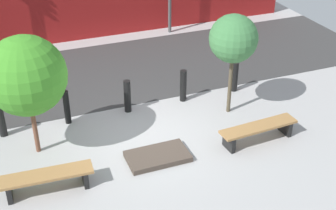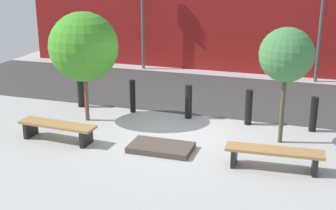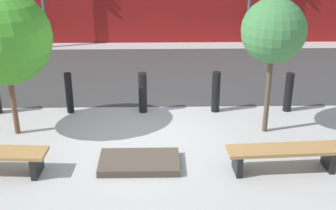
{
  "view_description": "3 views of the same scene",
  "coord_description": "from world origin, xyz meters",
  "px_view_note": "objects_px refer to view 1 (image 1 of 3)",
  "views": [
    {
      "loc": [
        -2.95,
        -9.15,
        6.47
      ],
      "look_at": [
        0.54,
        -0.25,
        0.93
      ],
      "focal_mm": 50.0,
      "sensor_mm": 36.0,
      "label": 1
    },
    {
      "loc": [
        3.14,
        -10.19,
        4.22
      ],
      "look_at": [
        -0.03,
        -0.35,
        0.88
      ],
      "focal_mm": 50.0,
      "sensor_mm": 36.0,
      "label": 2
    },
    {
      "loc": [
        0.37,
        -8.16,
        4.35
      ],
      "look_at": [
        0.51,
        -0.88,
        1.14
      ],
      "focal_mm": 50.0,
      "sensor_mm": 36.0,
      "label": 3
    }
  ],
  "objects_px": {
    "tree_behind_right_bench": "(233,39)",
    "bollard_far_left": "(1,120)",
    "bench_right": "(258,130)",
    "bollard_left": "(67,107)",
    "bollard_right": "(183,86)",
    "bollard_far_right": "(235,77)",
    "bollard_center": "(127,96)",
    "tree_behind_left_bench": "(26,76)",
    "bench_left": "(47,178)",
    "planter_bed": "(158,156)"
  },
  "relations": [
    {
      "from": "tree_behind_right_bench",
      "to": "bollard_far_left",
      "type": "relative_size",
      "value": 3.13
    },
    {
      "from": "bench_right",
      "to": "bollard_far_left",
      "type": "height_order",
      "value": "bollard_far_left"
    },
    {
      "from": "bollard_left",
      "to": "bollard_right",
      "type": "relative_size",
      "value": 1.0
    },
    {
      "from": "bollard_right",
      "to": "bollard_far_right",
      "type": "distance_m",
      "value": 1.61
    },
    {
      "from": "bollard_right",
      "to": "bench_right",
      "type": "bearing_deg",
      "value": -70.21
    },
    {
      "from": "bollard_left",
      "to": "bollard_center",
      "type": "bearing_deg",
      "value": 0.0
    },
    {
      "from": "tree_behind_left_bench",
      "to": "bollard_left",
      "type": "distance_m",
      "value": 2.03
    },
    {
      "from": "bollard_far_right",
      "to": "bench_left",
      "type": "bearing_deg",
      "value": -156.38
    },
    {
      "from": "bollard_center",
      "to": "bollard_far_right",
      "type": "xyz_separation_m",
      "value": [
        3.22,
        0.0,
        -0.01
      ]
    },
    {
      "from": "tree_behind_right_bench",
      "to": "bench_right",
      "type": "bearing_deg",
      "value": -90.0
    },
    {
      "from": "planter_bed",
      "to": "bollard_center",
      "type": "xyz_separation_m",
      "value": [
        0.0,
        2.31,
        0.39
      ]
    },
    {
      "from": "bench_left",
      "to": "bollard_far_left",
      "type": "bearing_deg",
      "value": 109.15
    },
    {
      "from": "bollard_far_left",
      "to": "bollard_far_right",
      "type": "height_order",
      "value": "bollard_far_right"
    },
    {
      "from": "bench_left",
      "to": "tree_behind_right_bench",
      "type": "xyz_separation_m",
      "value": [
        5.03,
        1.52,
        1.77
      ]
    },
    {
      "from": "bench_left",
      "to": "bollard_center",
      "type": "bearing_deg",
      "value": 48.33
    },
    {
      "from": "tree_behind_left_bench",
      "to": "bollard_left",
      "type": "relative_size",
      "value": 3.12
    },
    {
      "from": "bench_right",
      "to": "bollard_left",
      "type": "height_order",
      "value": "bollard_left"
    },
    {
      "from": "tree_behind_left_bench",
      "to": "tree_behind_right_bench",
      "type": "relative_size",
      "value": 1.06
    },
    {
      "from": "bollard_far_left",
      "to": "bollard_far_right",
      "type": "relative_size",
      "value": 0.98
    },
    {
      "from": "tree_behind_right_bench",
      "to": "bollard_center",
      "type": "distance_m",
      "value": 3.16
    },
    {
      "from": "tree_behind_right_bench",
      "to": "bollard_left",
      "type": "height_order",
      "value": "tree_behind_right_bench"
    },
    {
      "from": "tree_behind_right_bench",
      "to": "bollard_far_right",
      "type": "bearing_deg",
      "value": 54.53
    },
    {
      "from": "bench_right",
      "to": "tree_behind_right_bench",
      "type": "xyz_separation_m",
      "value": [
        0.0,
        1.52,
        1.76
      ]
    },
    {
      "from": "bollard_center",
      "to": "tree_behind_left_bench",
      "type": "bearing_deg",
      "value": -158.42
    },
    {
      "from": "tree_behind_right_bench",
      "to": "bollard_right",
      "type": "bearing_deg",
      "value": 132.24
    },
    {
      "from": "bollard_far_right",
      "to": "bollard_center",
      "type": "bearing_deg",
      "value": 180.0
    },
    {
      "from": "bench_left",
      "to": "bollard_center",
      "type": "relative_size",
      "value": 2.12
    },
    {
      "from": "bollard_center",
      "to": "bench_left",
      "type": "bearing_deg",
      "value": -135.06
    },
    {
      "from": "bench_right",
      "to": "bollard_far_right",
      "type": "height_order",
      "value": "bollard_far_right"
    },
    {
      "from": "planter_bed",
      "to": "tree_behind_left_bench",
      "type": "xyz_separation_m",
      "value": [
        -2.51,
        1.32,
        1.91
      ]
    },
    {
      "from": "bench_left",
      "to": "bollard_right",
      "type": "distance_m",
      "value": 4.83
    },
    {
      "from": "bollard_far_left",
      "to": "bollard_left",
      "type": "xyz_separation_m",
      "value": [
        1.61,
        0.0,
        0.03
      ]
    },
    {
      "from": "planter_bed",
      "to": "bollard_center",
      "type": "height_order",
      "value": "bollard_center"
    },
    {
      "from": "bench_right",
      "to": "bollard_center",
      "type": "xyz_separation_m",
      "value": [
        -2.51,
        2.51,
        0.13
      ]
    },
    {
      "from": "bollard_far_left",
      "to": "bollard_far_right",
      "type": "xyz_separation_m",
      "value": [
        6.45,
        0.0,
        0.01
      ]
    },
    {
      "from": "planter_bed",
      "to": "bollard_far_left",
      "type": "relative_size",
      "value": 1.64
    },
    {
      "from": "tree_behind_right_bench",
      "to": "bollard_center",
      "type": "relative_size",
      "value": 2.98
    },
    {
      "from": "bollard_center",
      "to": "bollard_far_left",
      "type": "bearing_deg",
      "value": 180.0
    },
    {
      "from": "bench_left",
      "to": "bench_right",
      "type": "height_order",
      "value": "bench_right"
    },
    {
      "from": "planter_bed",
      "to": "bollard_far_right",
      "type": "height_order",
      "value": "bollard_far_right"
    },
    {
      "from": "bollard_center",
      "to": "bollard_left",
      "type": "bearing_deg",
      "value": 180.0
    },
    {
      "from": "bench_right",
      "to": "bollard_left",
      "type": "relative_size",
      "value": 2.18
    },
    {
      "from": "bench_left",
      "to": "bollard_far_right",
      "type": "height_order",
      "value": "bollard_far_right"
    },
    {
      "from": "planter_bed",
      "to": "tree_behind_left_bench",
      "type": "relative_size",
      "value": 0.49
    },
    {
      "from": "bench_left",
      "to": "tree_behind_left_bench",
      "type": "height_order",
      "value": "tree_behind_left_bench"
    },
    {
      "from": "bench_right",
      "to": "bollard_left",
      "type": "xyz_separation_m",
      "value": [
        -4.13,
        2.51,
        0.14
      ]
    },
    {
      "from": "tree_behind_left_bench",
      "to": "bollard_left",
      "type": "xyz_separation_m",
      "value": [
        0.9,
        0.99,
        -1.52
      ]
    },
    {
      "from": "planter_bed",
      "to": "bollard_right",
      "type": "xyz_separation_m",
      "value": [
        1.61,
        2.31,
        0.4
      ]
    },
    {
      "from": "bollard_right",
      "to": "bollard_far_right",
      "type": "bearing_deg",
      "value": 0.0
    },
    {
      "from": "tree_behind_right_bench",
      "to": "bollard_far_right",
      "type": "relative_size",
      "value": 3.08
    }
  ]
}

